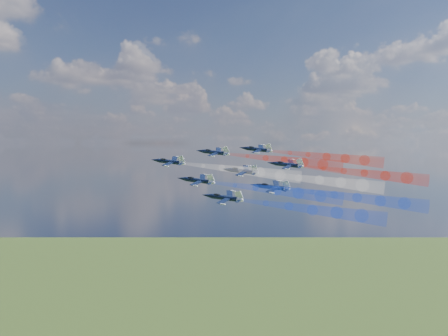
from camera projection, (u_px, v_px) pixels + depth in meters
jet_lead at (170, 162)px, 146.43m from camera, size 13.45×13.73×6.15m
trail_lead at (241, 170)px, 140.59m from camera, size 23.29×27.86×7.52m
jet_inner_left at (198, 180)px, 134.83m from camera, size 13.45×13.73×6.15m
trail_inner_left at (277, 190)px, 128.99m from camera, size 23.29×27.86×7.52m
jet_inner_right at (214, 152)px, 152.71m from camera, size 13.45×13.73×6.15m
trail_inner_right at (284, 160)px, 146.87m from camera, size 23.29×27.86×7.52m
jet_outer_left at (224, 198)px, 123.50m from camera, size 13.45×13.73×6.15m
trail_outer_left at (313, 210)px, 117.66m from camera, size 23.29×27.86×7.52m
jet_center_third at (242, 171)px, 140.38m from camera, size 13.45×13.73×6.15m
trail_center_third at (319, 180)px, 134.54m from camera, size 23.29×27.86×7.52m
jet_outer_right at (257, 149)px, 158.01m from camera, size 13.45×13.73×6.15m
trail_outer_right at (327, 157)px, 152.17m from camera, size 23.29×27.86×7.52m
jet_rear_left at (272, 187)px, 130.76m from camera, size 13.45×13.73×6.15m
trail_rear_left at (357, 198)px, 124.92m from camera, size 23.29×27.86×7.52m
jet_rear_right at (287, 165)px, 144.68m from camera, size 13.45×13.73×6.15m
trail_rear_right at (364, 173)px, 138.85m from camera, size 23.29×27.86×7.52m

